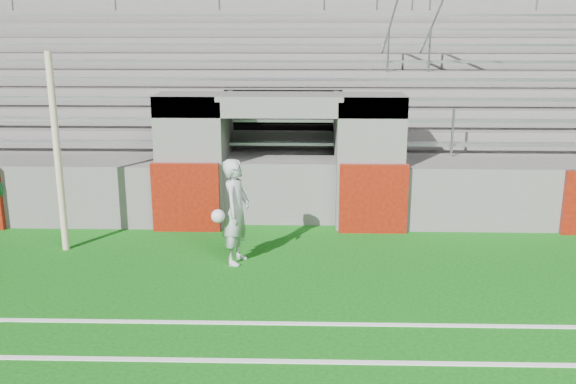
{
  "coord_description": "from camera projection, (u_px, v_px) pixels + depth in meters",
  "views": [
    {
      "loc": [
        0.49,
        -8.9,
        3.94
      ],
      "look_at": [
        0.2,
        1.8,
        1.1
      ],
      "focal_mm": 40.0,
      "sensor_mm": 36.0,
      "label": 1
    }
  ],
  "objects": [
    {
      "name": "ground",
      "position": [
        271.0,
        293.0,
        9.62
      ],
      "size": [
        90.0,
        90.0,
        0.0
      ],
      "primitive_type": "plane",
      "color": "#0D530E",
      "rests_on": "ground"
    },
    {
      "name": "field_post",
      "position": [
        57.0,
        154.0,
        11.05
      ],
      "size": [
        0.12,
        0.12,
        3.48
      ],
      "primitive_type": "cylinder",
      "color": "beige",
      "rests_on": "ground"
    },
    {
      "name": "stadium_structure",
      "position": [
        287.0,
        118.0,
        16.94
      ],
      "size": [
        26.0,
        8.48,
        5.42
      ],
      "color": "#5C5957",
      "rests_on": "ground"
    },
    {
      "name": "goalkeeper_with_ball",
      "position": [
        236.0,
        212.0,
        10.65
      ],
      "size": [
        0.67,
        0.73,
        1.78
      ],
      "color": "#ABB1B5",
      "rests_on": "ground"
    }
  ]
}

